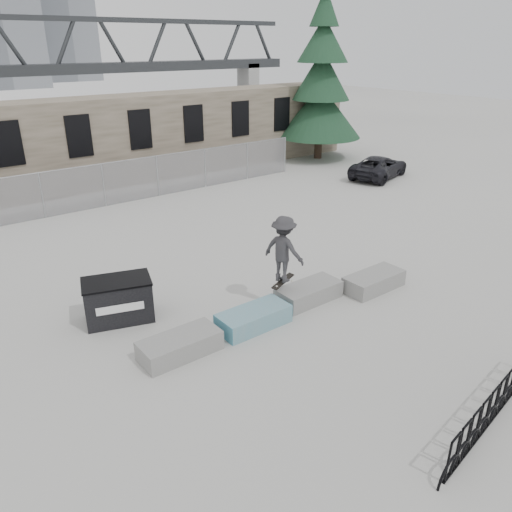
{
  "coord_description": "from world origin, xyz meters",
  "views": [
    {
      "loc": [
        -8.05,
        -9.52,
        7.12
      ],
      "look_at": [
        0.15,
        1.15,
        1.3
      ],
      "focal_mm": 35.0,
      "sensor_mm": 36.0,
      "label": 1
    }
  ],
  "objects_px": {
    "bike_rack": "(496,402)",
    "spruce_tree": "(321,86)",
    "planter_far_left": "(180,345)",
    "planter_center_right": "(309,292)",
    "suv": "(379,167)",
    "dumpster": "(118,300)",
    "planter_offset": "(374,281)",
    "skateboarder": "(284,249)",
    "planter_center_left": "(254,318)"
  },
  "relations": [
    {
      "from": "planter_far_left",
      "to": "planter_center_right",
      "type": "distance_m",
      "value": 4.42
    },
    {
      "from": "dumpster",
      "to": "spruce_tree",
      "type": "relative_size",
      "value": 0.18
    },
    {
      "from": "spruce_tree",
      "to": "suv",
      "type": "relative_size",
      "value": 2.63
    },
    {
      "from": "planter_center_right",
      "to": "spruce_tree",
      "type": "relative_size",
      "value": 0.17
    },
    {
      "from": "planter_center_right",
      "to": "suv",
      "type": "bearing_deg",
      "value": 32.27
    },
    {
      "from": "planter_center_right",
      "to": "spruce_tree",
      "type": "distance_m",
      "value": 20.28
    },
    {
      "from": "skateboarder",
      "to": "suv",
      "type": "bearing_deg",
      "value": -76.98
    },
    {
      "from": "dumpster",
      "to": "bike_rack",
      "type": "xyz_separation_m",
      "value": [
        4.39,
        -8.43,
        -0.17
      ]
    },
    {
      "from": "planter_far_left",
      "to": "planter_center_right",
      "type": "bearing_deg",
      "value": 1.66
    },
    {
      "from": "planter_far_left",
      "to": "planter_offset",
      "type": "relative_size",
      "value": 1.0
    },
    {
      "from": "planter_center_left",
      "to": "skateboarder",
      "type": "relative_size",
      "value": 0.96
    },
    {
      "from": "spruce_tree",
      "to": "suv",
      "type": "bearing_deg",
      "value": -98.34
    },
    {
      "from": "planter_offset",
      "to": "dumpster",
      "type": "height_order",
      "value": "dumpster"
    },
    {
      "from": "planter_center_right",
      "to": "bike_rack",
      "type": "distance_m",
      "value": 6.07
    },
    {
      "from": "suv",
      "to": "spruce_tree",
      "type": "bearing_deg",
      "value": -24.73
    },
    {
      "from": "planter_far_left",
      "to": "planter_center_left",
      "type": "bearing_deg",
      "value": -1.41
    },
    {
      "from": "dumpster",
      "to": "bike_rack",
      "type": "relative_size",
      "value": 0.42
    },
    {
      "from": "planter_center_left",
      "to": "suv",
      "type": "bearing_deg",
      "value": 28.95
    },
    {
      "from": "planter_center_right",
      "to": "skateboarder",
      "type": "relative_size",
      "value": 0.96
    },
    {
      "from": "suv",
      "to": "bike_rack",
      "type": "bearing_deg",
      "value": 120.04
    },
    {
      "from": "planter_center_left",
      "to": "planter_offset",
      "type": "height_order",
      "value": "same"
    },
    {
      "from": "planter_far_left",
      "to": "dumpster",
      "type": "xyz_separation_m",
      "value": [
        -0.48,
        2.52,
        0.33
      ]
    },
    {
      "from": "suv",
      "to": "planter_center_right",
      "type": "bearing_deg",
      "value": 105.88
    },
    {
      "from": "skateboarder",
      "to": "planter_offset",
      "type": "bearing_deg",
      "value": -123.52
    },
    {
      "from": "bike_rack",
      "to": "skateboarder",
      "type": "distance_m",
      "value": 6.4
    },
    {
      "from": "planter_center_right",
      "to": "suv",
      "type": "xyz_separation_m",
      "value": [
        13.13,
        8.29,
        0.33
      ]
    },
    {
      "from": "dumpster",
      "to": "suv",
      "type": "bearing_deg",
      "value": 36.08
    },
    {
      "from": "spruce_tree",
      "to": "skateboarder",
      "type": "height_order",
      "value": "spruce_tree"
    },
    {
      "from": "bike_rack",
      "to": "skateboarder",
      "type": "height_order",
      "value": "skateboarder"
    },
    {
      "from": "dumpster",
      "to": "suv",
      "type": "height_order",
      "value": "suv"
    },
    {
      "from": "planter_far_left",
      "to": "planter_center_right",
      "type": "relative_size",
      "value": 1.0
    },
    {
      "from": "bike_rack",
      "to": "spruce_tree",
      "type": "distance_m",
      "value": 25.12
    },
    {
      "from": "planter_offset",
      "to": "planter_center_left",
      "type": "bearing_deg",
      "value": 173.55
    },
    {
      "from": "planter_far_left",
      "to": "planter_center_right",
      "type": "xyz_separation_m",
      "value": [
        4.42,
        0.13,
        0.0
      ]
    },
    {
      "from": "bike_rack",
      "to": "spruce_tree",
      "type": "relative_size",
      "value": 0.43
    },
    {
      "from": "planter_offset",
      "to": "suv",
      "type": "xyz_separation_m",
      "value": [
        10.99,
        8.96,
        0.33
      ]
    },
    {
      "from": "bike_rack",
      "to": "suv",
      "type": "height_order",
      "value": "suv"
    },
    {
      "from": "bike_rack",
      "to": "skateboarder",
      "type": "bearing_deg",
      "value": 93.04
    },
    {
      "from": "planter_offset",
      "to": "skateboarder",
      "type": "xyz_separation_m",
      "value": [
        -2.97,
        0.88,
        1.52
      ]
    },
    {
      "from": "suv",
      "to": "skateboarder",
      "type": "height_order",
      "value": "skateboarder"
    },
    {
      "from": "planter_offset",
      "to": "skateboarder",
      "type": "height_order",
      "value": "skateboarder"
    },
    {
      "from": "suv",
      "to": "planter_far_left",
      "type": "bearing_deg",
      "value": 99.24
    },
    {
      "from": "planter_center_left",
      "to": "dumpster",
      "type": "bearing_deg",
      "value": 136.42
    },
    {
      "from": "suv",
      "to": "planter_offset",
      "type": "bearing_deg",
      "value": 112.8
    },
    {
      "from": "planter_far_left",
      "to": "planter_center_right",
      "type": "height_order",
      "value": "same"
    },
    {
      "from": "planter_offset",
      "to": "planter_far_left",
      "type": "bearing_deg",
      "value": 175.25
    },
    {
      "from": "suv",
      "to": "skateboarder",
      "type": "xyz_separation_m",
      "value": [
        -13.97,
        -8.08,
        1.18
      ]
    },
    {
      "from": "planter_center_right",
      "to": "bike_rack",
      "type": "height_order",
      "value": "bike_rack"
    },
    {
      "from": "spruce_tree",
      "to": "skateboarder",
      "type": "bearing_deg",
      "value": -136.91
    },
    {
      "from": "planter_center_right",
      "to": "spruce_tree",
      "type": "height_order",
      "value": "spruce_tree"
    }
  ]
}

